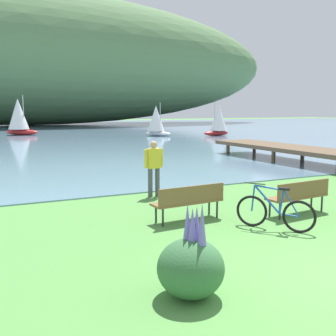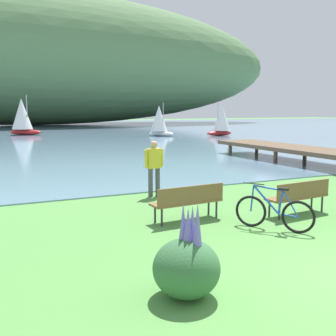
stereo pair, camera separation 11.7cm
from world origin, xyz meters
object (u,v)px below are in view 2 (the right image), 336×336
at_px(park_bench_near_camera, 188,200).
at_px(sailboat_mid_bay, 159,120).
at_px(sailboat_toward_hillside, 222,120).
at_px(park_bench_further_along, 299,195).
at_px(bicycle_leaning_near_bench, 274,212).
at_px(person_at_shoreline, 154,165).
at_px(sailboat_nearest_to_shore, 22,116).

relative_size(park_bench_near_camera, sailboat_mid_bay, 0.56).
relative_size(park_bench_near_camera, sailboat_toward_hillside, 0.54).
height_order(park_bench_further_along, sailboat_mid_bay, sailboat_mid_bay).
distance_m(bicycle_leaning_near_bench, person_at_shoreline, 4.49).
xyz_separation_m(park_bench_near_camera, sailboat_nearest_to_shore, (-0.20, 35.72, 1.43)).
bearing_deg(sailboat_nearest_to_shore, park_bench_near_camera, -89.69).
xyz_separation_m(bicycle_leaning_near_bench, sailboat_mid_bay, (10.46, 29.71, 1.19)).
xyz_separation_m(bicycle_leaning_near_bench, person_at_shoreline, (-1.01, 4.33, 0.58)).
height_order(park_bench_near_camera, sailboat_toward_hillside, sailboat_toward_hillside).
xyz_separation_m(sailboat_nearest_to_shore, sailboat_toward_hillside, (17.88, -9.59, -0.32)).
xyz_separation_m(sailboat_mid_bay, sailboat_toward_hillside, (5.84, -2.14, 0.05)).
height_order(park_bench_near_camera, sailboat_nearest_to_shore, sailboat_nearest_to_shore).
relative_size(park_bench_further_along, sailboat_toward_hillside, 0.54).
bearing_deg(park_bench_further_along, person_at_shoreline, 124.28).
bearing_deg(sailboat_mid_bay, sailboat_toward_hillside, -20.12).
bearing_deg(park_bench_near_camera, sailboat_toward_hillside, 55.92).
bearing_deg(park_bench_near_camera, bicycle_leaning_near_bench, -46.30).
bearing_deg(person_at_shoreline, sailboat_nearest_to_shore, 90.97).
distance_m(park_bench_near_camera, bicycle_leaning_near_bench, 1.99).
relative_size(person_at_shoreline, sailboat_mid_bay, 0.52).
relative_size(park_bench_further_along, sailboat_nearest_to_shore, 0.45).
bearing_deg(park_bench_near_camera, person_at_shoreline, 82.93).
distance_m(person_at_shoreline, sailboat_toward_hillside, 28.99).
distance_m(park_bench_near_camera, park_bench_further_along, 2.89).
relative_size(park_bench_near_camera, sailboat_nearest_to_shore, 0.45).
height_order(park_bench_near_camera, sailboat_mid_bay, sailboat_mid_bay).
relative_size(sailboat_mid_bay, sailboat_toward_hillside, 0.97).
xyz_separation_m(park_bench_further_along, bicycle_leaning_near_bench, (-1.43, -0.75, -0.12)).
bearing_deg(sailboat_toward_hillside, sailboat_mid_bay, 159.88).
xyz_separation_m(bicycle_leaning_near_bench, sailboat_nearest_to_shore, (-1.57, 37.16, 1.55)).
bearing_deg(sailboat_mid_bay, person_at_shoreline, -114.34).
bearing_deg(bicycle_leaning_near_bench, sailboat_toward_hillside, 59.40).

